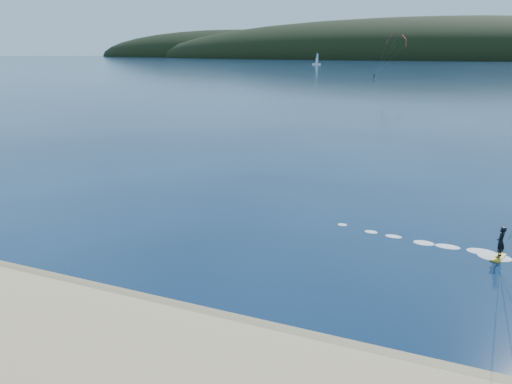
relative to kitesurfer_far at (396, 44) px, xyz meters
The scene contains 5 objects.
ground 208.60m from the kitesurfer_far, 84.56° to the right, with size 1800.00×1800.00×0.00m, color #071A36.
wet_sand 204.12m from the kitesurfer_far, 84.44° to the right, with size 220.00×2.50×0.10m.
headland 538.71m from the kitesurfer_far, 87.83° to the left, with size 1200.00×310.00×140.00m.
kitesurfer_far is the anchor object (origin of this frame).
sailboat 214.56m from the kitesurfer_far, 115.29° to the left, with size 7.58×4.82×10.56m.
Camera 1 is at (11.53, -13.33, 12.36)m, focal length 34.57 mm.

